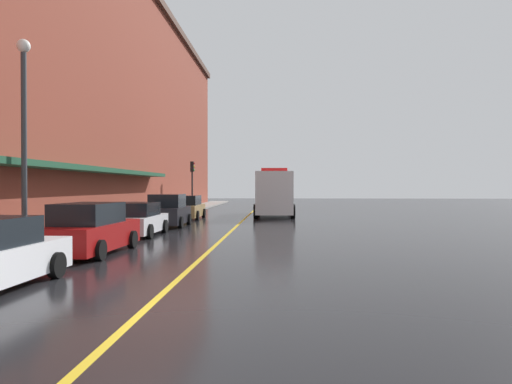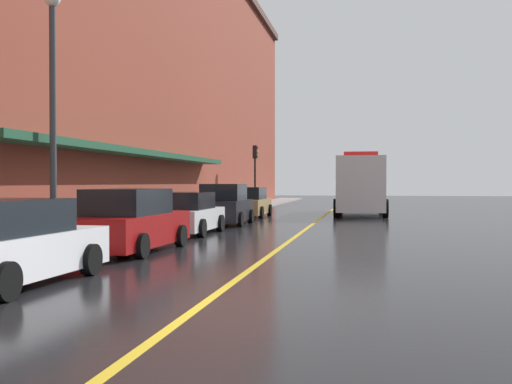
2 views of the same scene
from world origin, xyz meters
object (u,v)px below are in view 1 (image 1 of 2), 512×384
Objects in this scene: parked_car_4 at (187,208)px; street_lamp_left at (24,121)px; parking_meter_0 at (121,211)px; parked_car_3 at (168,211)px; parked_car_2 at (138,220)px; traffic_light_near at (192,176)px; parking_meter_1 at (81,217)px; box_truck at (274,194)px; parked_car_1 at (91,230)px.

parked_car_4 is 0.68× the size of street_lamp_left.
parked_car_3 is at bearing 66.91° from parking_meter_0.
parked_car_2 is 11.35m from parked_car_4.
traffic_light_near is at bearing 3.47° from parked_car_2.
street_lamp_left reaches higher than traffic_light_near.
box_truck is at bearing 68.14° from parking_meter_1.
box_truck reaches higher than parking_meter_0.
traffic_light_near is (0.66, 26.54, -1.24)m from street_lamp_left.
street_lamp_left is at bearing -101.09° from parking_meter_1.
parked_car_3 is at bearing 79.75° from parking_meter_1.
street_lamp_left reaches higher than parked_car_3.
box_truck is at bearing -35.19° from traffic_light_near.
traffic_light_near reaches higher than parked_car_3.
parked_car_2 is 3.41m from parking_meter_1.
parked_car_4 is (0.06, 11.35, 0.05)m from parked_car_2.
parked_car_3 is 0.60× the size of street_lamp_left.
parked_car_2 is 20.53m from traffic_light_near.
traffic_light_near is at bearing 4.54° from parked_car_3.
box_truck reaches higher than parked_car_3.
parked_car_3 reaches higher than parking_meter_0.
traffic_light_near is (-1.42, 26.20, 2.35)m from parked_car_1.
parked_car_1 is at bearing 179.81° from parked_car_4.
parked_car_4 reaches higher than parking_meter_0.
parking_meter_0 is 8.53m from street_lamp_left.
traffic_light_near reaches higher than parking_meter_1.
street_lamp_left is (-1.97, -17.54, 3.63)m from parked_car_4.
parking_meter_1 is at bearing -90.15° from traffic_light_near.
box_truck is (5.86, 10.06, 0.84)m from parked_car_3.
street_lamp_left is (-0.60, -3.06, 3.34)m from parking_meter_1.
street_lamp_left reaches higher than parked_car_1.
box_truck is 22.99m from street_lamp_left.
parking_meter_1 is at bearing -22.75° from box_truck.
box_truck is at bearing -31.08° from parked_car_3.
street_lamp_left is at bearing 100.69° from parked_car_1.
box_truck is 15.45m from parking_meter_0.
box_truck is 6.91× the size of parking_meter_1.
parking_meter_0 is (-1.50, -3.51, 0.21)m from parked_car_3.
box_truck is 2.14× the size of traffic_light_near.
parked_car_3 is 0.87× the size of parked_car_4.
parked_car_1 is at bearing 179.07° from parked_car_3.
parked_car_1 is 4.17m from street_lamp_left.
street_lamp_left reaches higher than parked_car_2.
parked_car_2 is 0.62× the size of street_lamp_left.
parked_car_1 is 0.70× the size of street_lamp_left.
parking_meter_1 is at bearing 29.97° from parked_car_1.
traffic_light_near is (0.06, 23.48, 2.10)m from parking_meter_1.
parked_car_2 is 7.45m from street_lamp_left.
parked_car_2 is 5.15m from parked_car_3.
street_lamp_left is (-2.10, -11.34, 3.55)m from parked_car_3.
parked_car_4 reaches higher than parking_meter_1.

